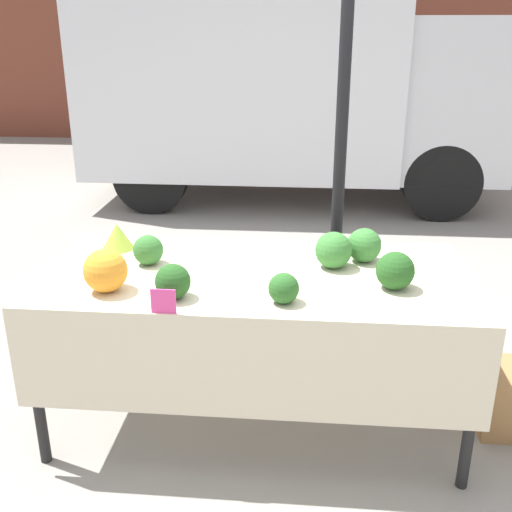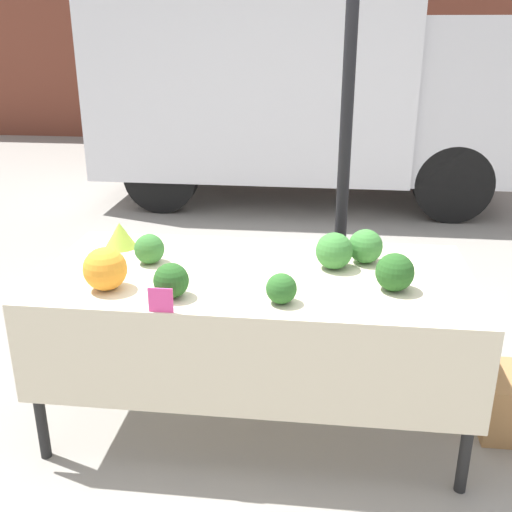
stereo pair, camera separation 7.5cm
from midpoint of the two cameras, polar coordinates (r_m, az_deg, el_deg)
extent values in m
plane|color=gray|center=(3.19, -0.70, -15.05)|extent=(40.00, 40.00, 0.00)
cylinder|color=black|center=(3.47, 7.38, 9.07)|extent=(0.07, 0.07, 2.35)
cube|color=silver|center=(7.03, -1.46, 17.73)|extent=(3.35, 2.04, 2.26)
cube|color=silver|center=(7.15, 17.21, 14.35)|extent=(1.11, 1.88, 1.63)
cylinder|color=black|center=(6.46, 16.93, 6.74)|extent=(0.79, 0.22, 0.79)
cylinder|color=black|center=(8.05, 14.70, 9.63)|extent=(0.79, 0.22, 0.79)
cylinder|color=black|center=(6.55, -10.30, 7.50)|extent=(0.79, 0.22, 0.79)
cylinder|color=black|center=(8.12, -7.29, 10.23)|extent=(0.79, 0.22, 0.79)
cube|color=beige|center=(2.80, -0.77, -1.82)|extent=(2.00, 0.95, 0.03)
cube|color=beige|center=(2.49, -1.85, -11.03)|extent=(2.00, 0.01, 0.44)
cylinder|color=black|center=(2.88, -20.96, -11.70)|extent=(0.05, 0.05, 0.78)
cylinder|color=black|center=(2.70, 19.13, -13.78)|extent=(0.05, 0.05, 0.78)
cylinder|color=black|center=(3.55, -15.35, -4.67)|extent=(0.05, 0.05, 0.78)
cylinder|color=black|center=(3.40, 16.01, -5.87)|extent=(0.05, 0.05, 0.78)
sphere|color=orange|center=(2.65, -14.94, -1.36)|extent=(0.19, 0.19, 0.19)
cone|color=#93B238|center=(3.16, -13.73, 1.82)|extent=(0.17, 0.17, 0.13)
sphere|color=#23511E|center=(2.65, 12.33, -1.38)|extent=(0.17, 0.17, 0.17)
sphere|color=#387533|center=(2.84, 6.64, 0.56)|extent=(0.17, 0.17, 0.17)
sphere|color=#23511E|center=(2.53, -8.78, -2.42)|extent=(0.15, 0.15, 0.15)
sphere|color=#285B23|center=(2.47, 1.78, -3.09)|extent=(0.13, 0.13, 0.13)
sphere|color=#336B2D|center=(2.91, -10.96, 0.56)|extent=(0.15, 0.15, 0.15)
sphere|color=#387533|center=(2.93, 9.54, 1.01)|extent=(0.17, 0.17, 0.17)
cube|color=#EF4793|center=(2.41, -9.71, -4.29)|extent=(0.10, 0.01, 0.10)
camera|label=1|loc=(0.04, -90.78, -0.30)|focal=42.00mm
camera|label=2|loc=(0.04, 89.22, 0.30)|focal=42.00mm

